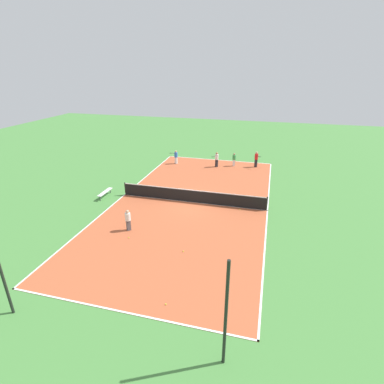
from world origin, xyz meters
name	(u,v)px	position (x,y,z in m)	size (l,w,h in m)	color
ground_plane	(192,202)	(0.00, 0.00, 0.00)	(80.00, 80.00, 0.00)	#47843D
court_surface	(192,202)	(0.00, 0.00, 0.01)	(11.96, 24.19, 0.02)	#B75633
tennis_net	(192,196)	(0.00, 0.00, 0.59)	(11.76, 0.10, 1.11)	black
bench	(105,192)	(7.31, 0.78, 0.39)	(0.36, 1.93, 0.45)	silver
player_far_white	(128,219)	(2.93, 5.38, 0.86)	(0.51, 0.51, 1.49)	#4C4C51
player_near_blue	(176,156)	(4.36, -9.45, 0.87)	(0.97, 0.47, 1.49)	white
player_coach_red	(256,158)	(-4.35, -10.49, 1.00)	(0.83, 0.94, 1.70)	black
player_near_white	(217,159)	(-0.23, -9.48, 0.95)	(0.79, 0.96, 1.62)	black
player_far_green	(234,159)	(-2.01, -10.26, 0.82)	(0.46, 0.46, 1.43)	white
tennis_ball_far_baseline	(129,238)	(2.51, 6.31, 0.06)	(0.07, 0.07, 0.07)	#CCE033
tennis_ball_near_net	(240,210)	(-3.89, 0.46, 0.06)	(0.07, 0.07, 0.07)	#CCE033
tennis_ball_right_alley	(166,304)	(-1.70, 11.16, 0.06)	(0.07, 0.07, 0.07)	#CCE033
tennis_ball_midcourt	(183,251)	(-1.28, 6.87, 0.06)	(0.07, 0.07, 0.07)	#CCE033
fence_post_back_left	(226,315)	(-4.72, 13.31, 2.28)	(0.12, 0.12, 4.55)	black
fence_post_back_right	(1,271)	(4.72, 13.31, 2.28)	(0.12, 0.12, 4.55)	black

